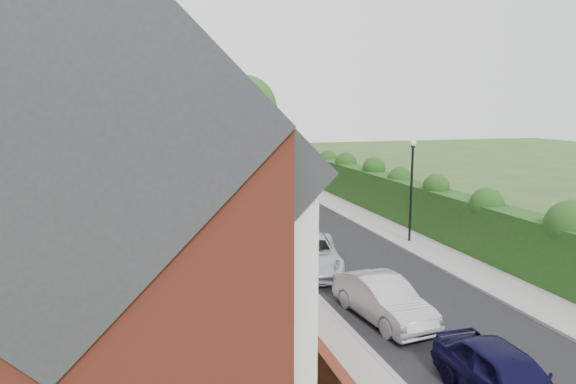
% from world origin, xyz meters
% --- Properties ---
extents(ground, '(140.00, 140.00, 0.00)m').
position_xyz_m(ground, '(0.00, 0.00, 0.00)').
color(ground, '#2D4C1E').
rests_on(ground, ground).
extents(road, '(6.00, 58.00, 0.02)m').
position_xyz_m(road, '(-0.50, 11.00, 0.01)').
color(road, black).
rests_on(road, ground).
extents(pavement_hedge_side, '(2.20, 58.00, 0.12)m').
position_xyz_m(pavement_hedge_side, '(3.60, 11.00, 0.06)').
color(pavement_hedge_side, gray).
rests_on(pavement_hedge_side, ground).
extents(pavement_house_side, '(1.70, 58.00, 0.12)m').
position_xyz_m(pavement_house_side, '(-4.35, 11.00, 0.06)').
color(pavement_house_side, gray).
rests_on(pavement_house_side, ground).
extents(kerb_hedge_side, '(0.18, 58.00, 0.13)m').
position_xyz_m(kerb_hedge_side, '(2.55, 11.00, 0.07)').
color(kerb_hedge_side, gray).
rests_on(kerb_hedge_side, ground).
extents(kerb_house_side, '(0.18, 58.00, 0.13)m').
position_xyz_m(kerb_house_side, '(-3.55, 11.00, 0.07)').
color(kerb_house_side, gray).
rests_on(kerb_house_side, ground).
extents(hedge, '(2.10, 58.00, 2.85)m').
position_xyz_m(hedge, '(5.40, 11.00, 1.60)').
color(hedge, '#143B12').
rests_on(hedge, ground).
extents(terrace_row, '(9.05, 40.50, 11.50)m').
position_xyz_m(terrace_row, '(-10.87, 9.98, 4.47)').
color(terrace_row, maroon).
rests_on(terrace_row, ground).
extents(garden_wall_row, '(0.35, 40.35, 1.10)m').
position_xyz_m(garden_wall_row, '(-5.35, 10.00, 0.46)').
color(garden_wall_row, maroon).
rests_on(garden_wall_row, ground).
extents(lamppost, '(0.32, 0.32, 5.16)m').
position_xyz_m(lamppost, '(3.40, 4.00, 3.30)').
color(lamppost, black).
rests_on(lamppost, ground).
extents(tree_far_left, '(7.14, 6.80, 9.29)m').
position_xyz_m(tree_far_left, '(-2.65, 40.08, 5.71)').
color(tree_far_left, '#332316').
rests_on(tree_far_left, ground).
extents(tree_far_right, '(7.98, 7.60, 10.31)m').
position_xyz_m(tree_far_right, '(3.39, 42.08, 6.31)').
color(tree_far_right, '#332316').
rests_on(tree_far_right, ground).
extents(tree_far_back, '(8.40, 8.00, 10.82)m').
position_xyz_m(tree_far_back, '(-8.59, 43.08, 6.62)').
color(tree_far_back, '#332316').
rests_on(tree_far_back, ground).
extents(car_navy, '(1.68, 4.12, 1.40)m').
position_xyz_m(car_navy, '(-1.69, -9.21, 0.70)').
color(car_navy, black).
rests_on(car_navy, ground).
extents(car_silver_a, '(1.96, 4.37, 1.39)m').
position_xyz_m(car_silver_a, '(-2.15, -4.04, 0.70)').
color(car_silver_a, '#A6A5AA').
rests_on(car_silver_a, ground).
extents(car_silver_b, '(3.53, 5.56, 1.43)m').
position_xyz_m(car_silver_b, '(-2.76, 1.40, 0.71)').
color(car_silver_b, silver).
rests_on(car_silver_b, ground).
extents(car_white, '(3.06, 5.27, 1.43)m').
position_xyz_m(car_white, '(-2.30, 7.00, 0.72)').
color(car_white, silver).
rests_on(car_white, ground).
extents(car_green, '(2.48, 4.74, 1.54)m').
position_xyz_m(car_green, '(-3.00, 16.20, 0.77)').
color(car_green, black).
rests_on(car_green, ground).
extents(car_red, '(2.21, 4.78, 1.52)m').
position_xyz_m(car_red, '(-1.87, 20.63, 0.76)').
color(car_red, maroon).
rests_on(car_red, ground).
extents(car_beige, '(2.34, 5.06, 1.41)m').
position_xyz_m(car_beige, '(-3.00, 27.40, 0.70)').
color(car_beige, tan).
rests_on(car_beige, ground).
extents(car_grey, '(2.30, 5.51, 1.59)m').
position_xyz_m(car_grey, '(-2.57, 30.51, 0.79)').
color(car_grey, slate).
rests_on(car_grey, ground).
extents(horse, '(0.97, 1.89, 1.55)m').
position_xyz_m(horse, '(-0.32, 11.31, 0.78)').
color(horse, '#48281A').
rests_on(horse, ground).
extents(horse_cart, '(1.44, 3.17, 2.29)m').
position_xyz_m(horse_cart, '(-0.32, 13.29, 1.31)').
color(horse_cart, black).
rests_on(horse_cart, ground).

